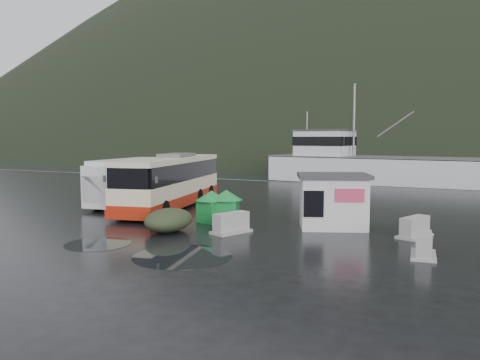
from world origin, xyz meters
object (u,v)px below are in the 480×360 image
at_px(waste_bin_right, 226,222).
at_px(ticket_kiosk, 332,228).
at_px(dome_tent, 169,232).
at_px(coach_bus, 172,207).
at_px(fishing_trawler, 383,177).
at_px(waste_bin_left, 212,222).
at_px(jersey_barrier_b, 414,237).
at_px(jersey_barrier_c, 423,257).
at_px(jersey_barrier_a, 231,233).
at_px(white_van, 131,205).

relative_size(waste_bin_right, ticket_kiosk, 0.50).
relative_size(waste_bin_right, dome_tent, 0.61).
bearing_deg(coach_bus, fishing_trawler, 61.73).
bearing_deg(coach_bus, waste_bin_left, -48.04).
bearing_deg(ticket_kiosk, coach_bus, 146.40).
bearing_deg(jersey_barrier_b, waste_bin_right, -177.83).
distance_m(jersey_barrier_b, jersey_barrier_c, 3.22).
distance_m(coach_bus, waste_bin_left, 5.57).
bearing_deg(fishing_trawler, jersey_barrier_a, -85.81).
height_order(dome_tent, ticket_kiosk, ticket_kiosk).
relative_size(ticket_kiosk, jersey_barrier_c, 1.93).
bearing_deg(jersey_barrier_b, white_van, 171.91).
xyz_separation_m(waste_bin_right, jersey_barrier_a, (1.33, -2.13, 0.00)).
relative_size(coach_bus, jersey_barrier_c, 6.86).
distance_m(ticket_kiosk, fishing_trawler, 29.33).
bearing_deg(dome_tent, white_van, 139.19).
bearing_deg(ticket_kiosk, white_van, 150.43).
bearing_deg(coach_bus, jersey_barrier_a, -50.39).
height_order(white_van, jersey_barrier_b, white_van).
relative_size(white_van, jersey_barrier_b, 3.95).
relative_size(white_van, jersey_barrier_c, 4.15).
relative_size(waste_bin_right, jersey_barrier_c, 0.97).
xyz_separation_m(jersey_barrier_a, fishing_trawler, (1.37, 32.23, 0.00)).
distance_m(coach_bus, white_van, 2.68).
xyz_separation_m(waste_bin_left, waste_bin_right, (0.66, 0.27, 0.00)).
bearing_deg(waste_bin_left, dome_tent, -101.57).
bearing_deg(waste_bin_left, ticket_kiosk, 11.35).
height_order(waste_bin_right, jersey_barrier_c, waste_bin_right).
xyz_separation_m(white_van, jersey_barrier_a, (9.15, -4.77, 0.00)).
relative_size(jersey_barrier_c, fishing_trawler, 0.06).
bearing_deg(waste_bin_right, dome_tent, -111.90).
bearing_deg(waste_bin_left, coach_bus, 144.04).
bearing_deg(jersey_barrier_c, coach_bus, 157.64).
height_order(white_van, jersey_barrier_a, white_van).
xyz_separation_m(waste_bin_left, jersey_barrier_c, (9.71, -2.58, 0.00)).
relative_size(coach_bus, jersey_barrier_b, 6.54).
xyz_separation_m(white_van, ticket_kiosk, (12.76, -1.78, 0.00)).
bearing_deg(white_van, waste_bin_left, -29.92).
xyz_separation_m(waste_bin_right, ticket_kiosk, (4.94, 0.86, 0.00)).
xyz_separation_m(dome_tent, jersey_barrier_c, (10.28, 0.21, 0.00)).
xyz_separation_m(waste_bin_right, jersey_barrier_c, (9.05, -2.85, 0.00)).
bearing_deg(waste_bin_right, coach_bus, 149.83).
distance_m(waste_bin_left, dome_tent, 2.84).
height_order(coach_bus, ticket_kiosk, coach_bus).
bearing_deg(coach_bus, ticket_kiosk, -24.05).
bearing_deg(coach_bus, white_van, 175.71).
height_order(waste_bin_left, waste_bin_right, waste_bin_right).
xyz_separation_m(white_van, jersey_barrier_c, (16.87, -5.49, 0.00)).
bearing_deg(ticket_kiosk, dome_tent, -169.27).
relative_size(waste_bin_left, jersey_barrier_a, 0.88).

